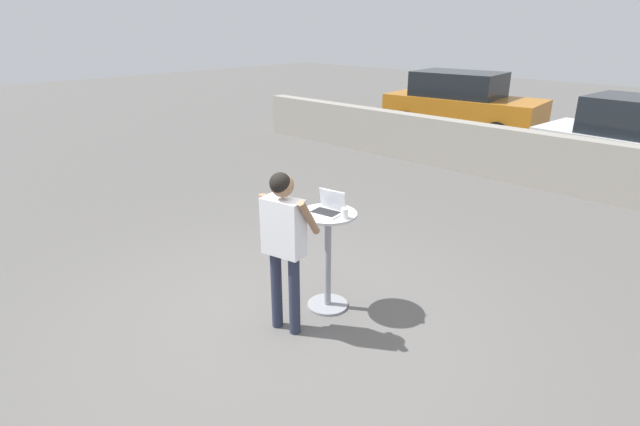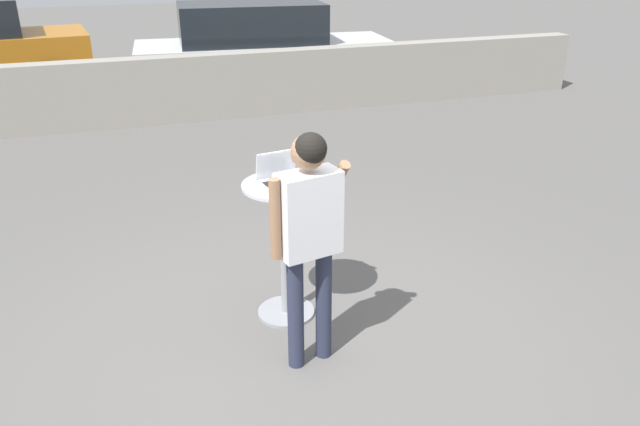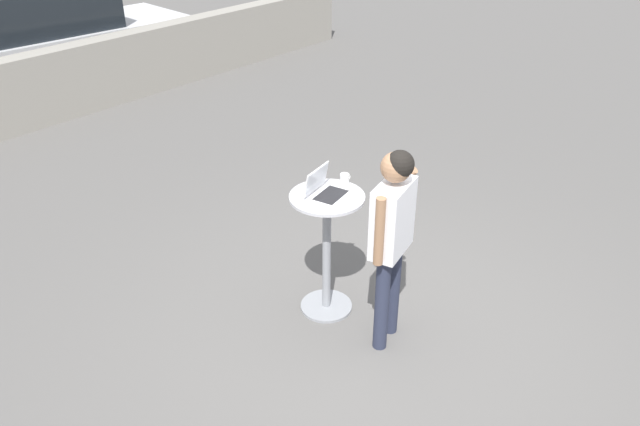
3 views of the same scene
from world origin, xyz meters
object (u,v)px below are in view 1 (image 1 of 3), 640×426
coffee_mug (345,213)px  parked_car_near_street (462,104)px  standing_person (283,234)px  cafe_table (328,251)px  laptop (328,208)px

coffee_mug → parked_car_near_street: (-3.64, 8.99, -0.31)m
standing_person → parked_car_near_street: parked_car_near_street is taller
cafe_table → laptop: bearing=132.5°
standing_person → parked_car_near_street: 10.20m
parked_car_near_street → laptop: bearing=-69.2°
standing_person → coffee_mug: bearing=69.6°
standing_person → cafe_table: bearing=89.6°
cafe_table → parked_car_near_street: parked_car_near_street is taller
laptop → parked_car_near_street: size_ratio=0.08×
laptop → coffee_mug: 0.23m
laptop → standing_person: standing_person is taller
coffee_mug → parked_car_near_street: size_ratio=0.03×
cafe_table → parked_car_near_street: 9.62m
standing_person → parked_car_near_street: (-3.41, 9.61, -0.21)m
laptop → standing_person: (0.00, -0.62, -0.09)m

